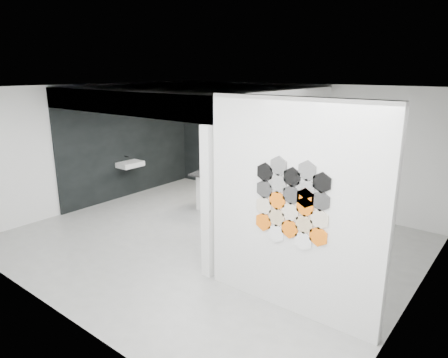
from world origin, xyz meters
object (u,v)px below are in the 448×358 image
bottle_dark (243,139)px  kitchen_island (230,192)px  partition_panel (292,209)px  kettle (279,144)px  glass_bowl (294,147)px  utensil_cup (215,137)px  stockpot (209,134)px  wall_basin (130,164)px  glass_vase (294,146)px

bottle_dark → kitchen_island: bearing=-65.1°
partition_panel → bottle_dark: size_ratio=15.42×
kettle → glass_bowl: kettle is taller
glass_bowl → utensil_cup: bearing=180.0°
kitchen_island → stockpot: size_ratio=7.01×
kitchen_island → stockpot: 2.42m
stockpot → kettle: (2.17, 0.00, -0.02)m
wall_basin → bottle_dark: bottle_dark is taller
wall_basin → glass_vase: size_ratio=4.24×
kettle → glass_vase: (0.41, 0.00, -0.01)m
glass_bowl → utensil_cup: utensil_cup is taller
glass_vase → utensil_cup: size_ratio=1.43×
kitchen_island → bottle_dark: 1.79m
stockpot → kettle: size_ratio=1.35×
kitchen_island → glass_vase: 1.86m
partition_panel → bottle_dark: bearing=132.5°
stockpot → utensil_cup: (0.19, 0.00, -0.05)m
glass_bowl → bottle_dark: bearing=180.0°
partition_panel → utensil_cup: bearing=139.1°
wall_basin → stockpot: stockpot is taller
wall_basin → kitchen_island: 2.68m
glass_bowl → glass_vase: (0.00, 0.00, 0.02)m
partition_panel → stockpot: size_ratio=11.24×
partition_panel → glass_vase: (-2.08, 3.87, -0.01)m
kitchen_island → stockpot: stockpot is taller
wall_basin → bottle_dark: size_ratio=3.30×
stockpot → glass_bowl: 2.58m
wall_basin → utensil_cup: 2.35m
kettle → partition_panel: bearing=-66.7°
wall_basin → stockpot: 2.29m
kitchen_island → glass_bowl: (0.83, 1.36, 0.92)m
kitchen_island → bottle_dark: bottle_dark is taller
bottle_dark → stockpot: bearing=180.0°
partition_panel → stockpot: 6.05m
wall_basin → kettle: kettle is taller
kitchen_island → glass_vase: size_ratio=12.34×
stockpot → glass_bowl: size_ratio=1.85×
wall_basin → glass_bowl: 4.00m
kettle → glass_vase: size_ratio=1.30×
bottle_dark → utensil_cup: bottle_dark is taller
kettle → bottle_dark: 1.05m
partition_panel → utensil_cup: (-4.47, 3.87, -0.03)m
kitchen_island → kettle: bearing=61.8°
partition_panel → kettle: 4.59m
partition_panel → bottle_dark: (-3.54, 3.87, 0.01)m
wall_basin → bottle_dark: (1.93, 2.07, 0.56)m
kitchen_island → glass_vase: (0.83, 1.36, 0.95)m
glass_bowl → utensil_cup: size_ratio=1.35×
kettle → bottle_dark: size_ratio=1.01×
partition_panel → kitchen_island: (-2.90, 2.50, -0.95)m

